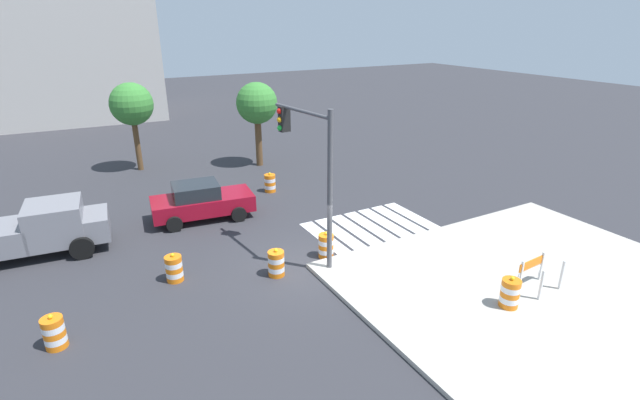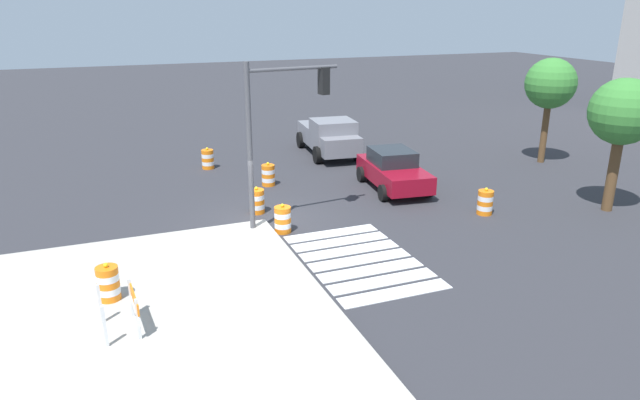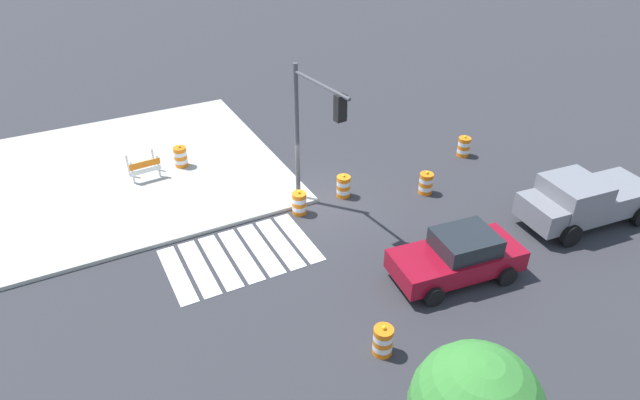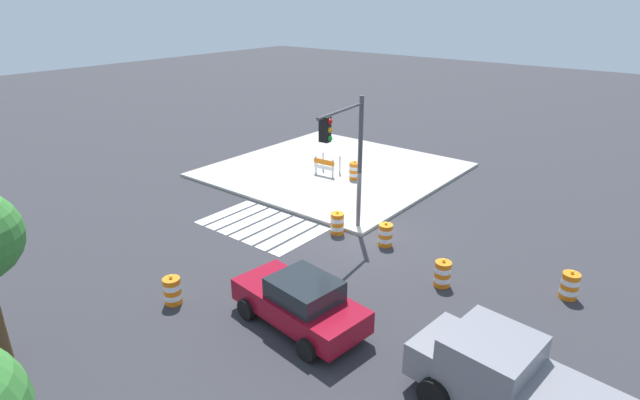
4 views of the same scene
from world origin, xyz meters
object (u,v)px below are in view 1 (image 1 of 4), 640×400
object	(u,v)px
street_tree_streetside_mid	(257,104)
construction_barricade	(536,270)
traffic_barrel_on_sidewalk	(510,293)
street_tree_streetside_near	(132,105)
pickup_truck	(39,230)
traffic_barrel_median_near	(174,268)
traffic_barrel_crosswalk_end	(276,263)
traffic_barrel_median_far	(326,246)
traffic_barrel_far_curb	(54,333)
sports_car	(201,201)
traffic_barrel_near_corner	(270,183)
traffic_light_pole	(309,156)

from	to	relation	value
street_tree_streetside_mid	construction_barricade	bearing A→B (deg)	-82.05
traffic_barrel_on_sidewalk	construction_barricade	world-z (taller)	traffic_barrel_on_sidewalk
street_tree_streetside_near	pickup_truck	bearing A→B (deg)	-118.69
street_tree_streetside_near	construction_barricade	bearing A→B (deg)	-66.00
pickup_truck	traffic_barrel_median_near	bearing A→B (deg)	-48.85
traffic_barrel_crosswalk_end	street_tree_streetside_mid	distance (m)	13.48
traffic_barrel_median_near	traffic_barrel_median_far	bearing A→B (deg)	-11.21
traffic_barrel_far_curb	street_tree_streetside_mid	world-z (taller)	street_tree_streetside_mid
sports_car	traffic_barrel_near_corner	size ratio (longest dim) A/B	4.40
sports_car	street_tree_streetside_mid	distance (m)	8.64
construction_barricade	street_tree_streetside_near	distance (m)	21.91
traffic_barrel_near_corner	street_tree_streetside_mid	size ratio (longest dim) A/B	0.21
traffic_barrel_median_far	construction_barricade	distance (m)	7.07
sports_car	traffic_barrel_median_near	size ratio (longest dim) A/B	4.40
traffic_barrel_far_curb	traffic_barrel_near_corner	bearing A→B (deg)	40.08
traffic_barrel_near_corner	traffic_barrel_median_near	size ratio (longest dim) A/B	1.00
traffic_barrel_crosswalk_end	traffic_barrel_on_sidewalk	distance (m)	7.46
traffic_barrel_on_sidewalk	street_tree_streetside_mid	size ratio (longest dim) A/B	0.21
traffic_barrel_near_corner	traffic_barrel_on_sidewalk	world-z (taller)	traffic_barrel_on_sidewalk
traffic_barrel_crosswalk_end	traffic_light_pole	world-z (taller)	traffic_light_pole
traffic_barrel_near_corner	traffic_barrel_far_curb	size ratio (longest dim) A/B	1.00
street_tree_streetside_near	traffic_light_pole	bearing A→B (deg)	-76.16
pickup_truck	traffic_barrel_crosswalk_end	world-z (taller)	pickup_truck
traffic_barrel_near_corner	traffic_barrel_crosswalk_end	size ratio (longest dim) A/B	1.00
traffic_barrel_on_sidewalk	street_tree_streetside_near	distance (m)	21.67
traffic_barrel_median_far	street_tree_streetside_mid	distance (m)	12.63
street_tree_streetside_mid	traffic_barrel_median_near	bearing A→B (deg)	-124.69
sports_car	traffic_barrel_median_far	xyz separation A→B (m)	(2.96, -5.77, -0.36)
traffic_barrel_far_curb	street_tree_streetside_near	distance (m)	16.47
traffic_barrel_near_corner	construction_barricade	xyz separation A→B (m)	(3.72, -12.69, 0.27)
traffic_barrel_near_corner	street_tree_streetside_near	xyz separation A→B (m)	(-5.11, 7.12, 3.31)
traffic_barrel_near_corner	traffic_barrel_on_sidewalk	xyz separation A→B (m)	(2.07, -13.07, 0.15)
traffic_barrel_near_corner	traffic_light_pole	xyz separation A→B (m)	(-1.57, -7.25, 3.46)
traffic_barrel_median_far	pickup_truck	bearing A→B (deg)	149.16
traffic_light_pole	street_tree_streetside_near	bearing A→B (deg)	103.84
sports_car	construction_barricade	xyz separation A→B (m)	(7.69, -11.02, -0.09)
traffic_barrel_crosswalk_end	traffic_barrel_on_sidewalk	size ratio (longest dim) A/B	1.00
traffic_light_pole	pickup_truck	bearing A→B (deg)	148.50
sports_car	traffic_barrel_on_sidewalk	size ratio (longest dim) A/B	4.40
pickup_truck	street_tree_streetside_near	xyz separation A→B (m)	(5.00, 9.14, 2.79)
sports_car	traffic_barrel_median_far	world-z (taller)	sports_car
sports_car	traffic_barrel_on_sidewalk	distance (m)	12.91
traffic_barrel_crosswalk_end	traffic_barrel_far_curb	bearing A→B (deg)	-175.42
traffic_barrel_far_curb	pickup_truck	bearing A→B (deg)	92.32
traffic_barrel_near_corner	construction_barricade	world-z (taller)	construction_barricade
sports_car	traffic_barrel_far_curb	distance (m)	8.86
street_tree_streetside_near	traffic_barrel_median_near	bearing A→B (deg)	-94.93
traffic_barrel_on_sidewalk	traffic_light_pole	size ratio (longest dim) A/B	0.19
traffic_barrel_near_corner	sports_car	bearing A→B (deg)	-157.15
traffic_barrel_median_far	street_tree_streetside_mid	xyz separation A→B (m)	(2.32, 12.00, 3.19)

